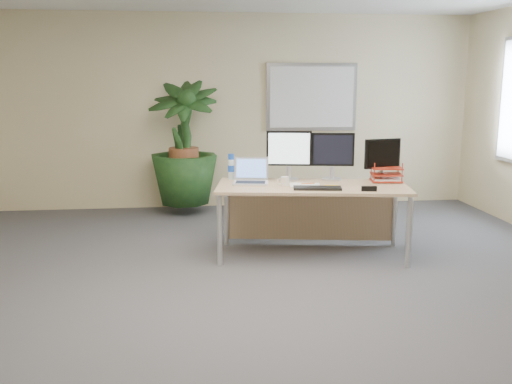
{
  "coord_description": "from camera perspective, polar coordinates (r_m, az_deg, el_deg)",
  "views": [
    {
      "loc": [
        -0.52,
        -4.08,
        1.82
      ],
      "look_at": [
        -0.01,
        0.35,
        0.93
      ],
      "focal_mm": 40.0,
      "sensor_mm": 36.0,
      "label": 1
    }
  ],
  "objects": [
    {
      "name": "water_bottle",
      "position": [
        6.15,
        -2.51,
        2.5
      ],
      "size": [
        0.07,
        0.07,
        0.27
      ],
      "color": "white",
      "rests_on": "desk"
    },
    {
      "name": "coffee_mug",
      "position": [
        5.77,
        2.88,
        1.07
      ],
      "size": [
        0.12,
        0.08,
        0.09
      ],
      "color": "silver",
      "rests_on": "desk"
    },
    {
      "name": "monitor_dark",
      "position": [
        6.15,
        12.53,
        3.44
      ],
      "size": [
        0.4,
        0.18,
        0.45
      ],
      "color": "silver",
      "rests_on": "desk"
    },
    {
      "name": "letter_tray",
      "position": [
        6.16,
        12.89,
        1.63
      ],
      "size": [
        0.35,
        0.28,
        0.15
      ],
      "color": "#A32514",
      "rests_on": "desk"
    },
    {
      "name": "yellow_highlighter",
      "position": [
        5.78,
        7.51,
        0.62
      ],
      "size": [
        0.13,
        0.04,
        0.02
      ],
      "primitive_type": "cylinder",
      "rotation": [
        0.0,
        1.57,
        -0.16
      ],
      "color": "yellow",
      "rests_on": "desk"
    },
    {
      "name": "floor",
      "position": [
        4.49,
        0.69,
        -12.54
      ],
      "size": [
        8.0,
        8.0,
        0.0
      ],
      "primitive_type": "plane",
      "color": "#444449",
      "rests_on": "ground"
    },
    {
      "name": "spiral_notebook",
      "position": [
        5.79,
        4.91,
        0.67
      ],
      "size": [
        0.33,
        0.27,
        0.01
      ],
      "primitive_type": "cube",
      "rotation": [
        0.0,
        0.0,
        -0.17
      ],
      "color": "white",
      "rests_on": "desk"
    },
    {
      "name": "desk",
      "position": [
        5.98,
        5.58,
        -0.61
      ],
      "size": [
        2.04,
        1.11,
        0.74
      ],
      "color": "tan",
      "rests_on": "floor"
    },
    {
      "name": "floor_plant",
      "position": [
        7.71,
        -7.22,
        3.28
      ],
      "size": [
        0.99,
        0.99,
        1.5
      ],
      "primitive_type": "imported",
      "rotation": [
        0.0,
        0.0,
        -0.2
      ],
      "color": "#133516",
      "rests_on": "floor"
    },
    {
      "name": "stapler",
      "position": [
        5.61,
        11.23,
        0.33
      ],
      "size": [
        0.15,
        0.06,
        0.05
      ],
      "primitive_type": "cube",
      "rotation": [
        0.0,
        0.0,
        -0.16
      ],
      "color": "black",
      "rests_on": "desk"
    },
    {
      "name": "orange_pen",
      "position": [
        5.84,
        5.21,
        0.85
      ],
      "size": [
        0.14,
        0.03,
        0.01
      ],
      "primitive_type": "cylinder",
      "rotation": [
        0.0,
        1.57,
        0.11
      ],
      "color": "#D65E17",
      "rests_on": "spiral_notebook"
    },
    {
      "name": "monitor_right",
      "position": [
        6.11,
        7.67,
        3.87
      ],
      "size": [
        0.46,
        0.21,
        0.51
      ],
      "color": "silver",
      "rests_on": "desk"
    },
    {
      "name": "back_wall",
      "position": [
        8.11,
        -2.89,
        8.01
      ],
      "size": [
        7.0,
        0.04,
        2.7
      ],
      "primitive_type": "cube",
      "color": "beige",
      "rests_on": "floor"
    },
    {
      "name": "monitor_left",
      "position": [
        6.04,
        3.31,
        3.99
      ],
      "size": [
        0.48,
        0.22,
        0.53
      ],
      "color": "silver",
      "rests_on": "desk"
    },
    {
      "name": "keyboard",
      "position": [
        5.63,
        6.16,
        0.39
      ],
      "size": [
        0.49,
        0.23,
        0.03
      ],
      "primitive_type": "cube",
      "rotation": [
        0.0,
        0.0,
        -0.16
      ],
      "color": "black",
      "rests_on": "desk"
    },
    {
      "name": "whiteboard",
      "position": [
        8.23,
        5.6,
        9.42
      ],
      "size": [
        1.3,
        0.04,
        0.95
      ],
      "color": "#A7A7AB",
      "rests_on": "back_wall"
    },
    {
      "name": "laptop",
      "position": [
        5.94,
        -0.51,
        1.52
      ],
      "size": [
        0.4,
        0.37,
        0.26
      ],
      "color": "silver",
      "rests_on": "desk"
    }
  ]
}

